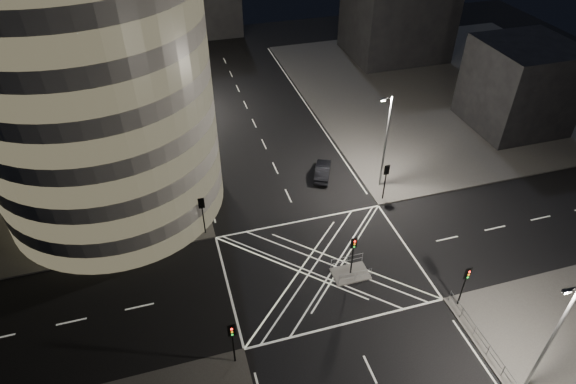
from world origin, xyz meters
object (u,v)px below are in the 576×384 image
object	(u,v)px
traffic_signal_fl	(202,209)
street_lamp_left_near	(184,154)
traffic_signal_nl	(232,337)
traffic_signal_fr	(386,176)
street_lamp_right_near	(552,336)
sedan	(323,171)
central_island	(350,274)
traffic_signal_nr	(466,280)
traffic_signal_island	(353,249)
street_lamp_left_far	(166,74)
street_lamp_right_far	(385,140)

from	to	relation	value
traffic_signal_fl	street_lamp_left_near	distance (m)	5.86
traffic_signal_nl	traffic_signal_fr	bearing A→B (deg)	37.69
traffic_signal_fl	street_lamp_right_near	world-z (taller)	street_lamp_right_near
traffic_signal_nl	sedan	xyz separation A→B (m)	(13.20, 18.96, -2.22)
central_island	street_lamp_right_near	distance (m)	15.54
street_lamp_right_near	traffic_signal_nr	bearing A→B (deg)	95.04
traffic_signal_island	traffic_signal_fl	bearing A→B (deg)	142.46
traffic_signal_nr	central_island	bearing A→B (deg)	142.07
traffic_signal_nl	traffic_signal_fr	size ratio (longest dim) A/B	1.00
traffic_signal_island	street_lamp_left_far	world-z (taller)	street_lamp_left_far
central_island	traffic_signal_nl	xyz separation A→B (m)	(-10.80, -5.30, 2.84)
traffic_signal_fr	street_lamp_right_near	xyz separation A→B (m)	(0.64, -20.80, 2.63)
street_lamp_left_near	street_lamp_right_far	size ratio (longest dim) A/B	1.00
traffic_signal_fl	traffic_signal_nl	distance (m)	13.60
traffic_signal_fr	street_lamp_left_far	bearing A→B (deg)	128.17
traffic_signal_fl	traffic_signal_island	xyz separation A→B (m)	(10.80, -8.30, 0.00)
central_island	street_lamp_left_far	bearing A→B (deg)	109.95
traffic_signal_nl	street_lamp_left_near	distance (m)	18.99
traffic_signal_nr	sedan	size ratio (longest dim) A/B	0.95
central_island	traffic_signal_nr	xyz separation A→B (m)	(6.80, -5.30, 2.84)
traffic_signal_fl	street_lamp_left_far	bearing A→B (deg)	91.57
traffic_signal_nl	street_lamp_right_near	size ratio (longest dim) A/B	0.40
traffic_signal_nl	traffic_signal_island	xyz separation A→B (m)	(10.80, 5.30, 0.00)
traffic_signal_fr	street_lamp_left_far	distance (m)	29.63
traffic_signal_fr	street_lamp_left_far	world-z (taller)	street_lamp_left_far
traffic_signal_fl	street_lamp_left_far	xyz separation A→B (m)	(-0.64, 23.20, 2.63)
street_lamp_left_far	street_lamp_right_far	world-z (taller)	same
central_island	street_lamp_right_far	bearing A→B (deg)	54.70
traffic_signal_fr	street_lamp_left_far	xyz separation A→B (m)	(-18.24, 23.20, 2.63)
street_lamp_right_far	sedan	size ratio (longest dim) A/B	2.36
traffic_signal_nl	street_lamp_left_far	distance (m)	36.90
traffic_signal_fr	street_lamp_left_near	xyz separation A→B (m)	(-18.24, 5.20, 2.63)
central_island	traffic_signal_island	bearing A→B (deg)	0.00
traffic_signal_fl	traffic_signal_island	distance (m)	13.62
traffic_signal_nl	traffic_signal_island	distance (m)	12.03
street_lamp_right_near	sedan	world-z (taller)	street_lamp_right_near
traffic_signal_nl	traffic_signal_nr	distance (m)	17.60
traffic_signal_fl	street_lamp_right_far	distance (m)	18.55
central_island	traffic_signal_fr	xyz separation A→B (m)	(6.80, 8.30, 2.84)
central_island	street_lamp_left_near	world-z (taller)	street_lamp_left_near
central_island	traffic_signal_nr	world-z (taller)	traffic_signal_nr
traffic_signal_fr	traffic_signal_island	xyz separation A→B (m)	(-6.80, -8.30, 0.00)
traffic_signal_fr	traffic_signal_island	bearing A→B (deg)	-129.33
traffic_signal_fr	street_lamp_right_far	world-z (taller)	street_lamp_right_far
street_lamp_right_far	street_lamp_right_near	xyz separation A→B (m)	(0.00, -23.00, 0.00)
traffic_signal_island	street_lamp_right_near	size ratio (longest dim) A/B	0.40
traffic_signal_island	street_lamp_right_near	bearing A→B (deg)	-59.25
traffic_signal_island	street_lamp_left_near	xyz separation A→B (m)	(-11.44, 13.50, 2.63)
traffic_signal_nr	traffic_signal_island	world-z (taller)	same
traffic_signal_nr	traffic_signal_fr	bearing A→B (deg)	90.00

